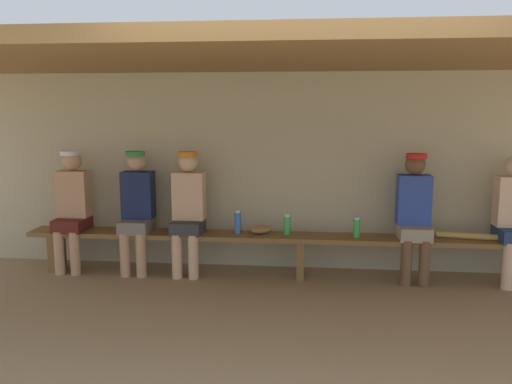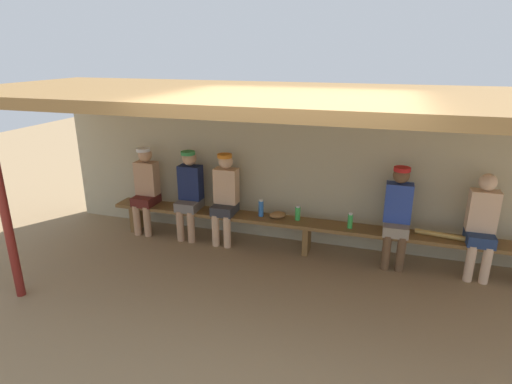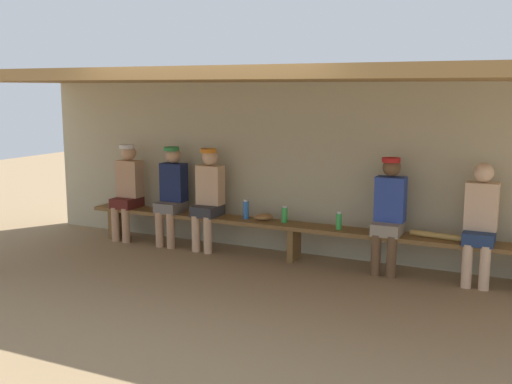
% 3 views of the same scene
% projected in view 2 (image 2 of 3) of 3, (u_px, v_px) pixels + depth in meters
% --- Properties ---
extents(ground_plane, '(24.00, 24.00, 0.00)m').
position_uv_depth(ground_plane, '(280.00, 313.00, 4.64)').
color(ground_plane, '#937754').
extents(back_wall, '(8.00, 0.20, 2.20)m').
position_uv_depth(back_wall, '(315.00, 170.00, 6.10)').
color(back_wall, '#B7AD8C').
rests_on(back_wall, ground).
extents(dugout_roof, '(8.00, 2.80, 0.12)m').
position_uv_depth(dugout_roof, '(299.00, 97.00, 4.55)').
color(dugout_roof, olive).
rests_on(dugout_roof, back_wall).
extents(support_post, '(0.10, 0.10, 2.20)m').
position_uv_depth(support_post, '(4.00, 208.00, 4.63)').
color(support_post, maroon).
rests_on(support_post, ground).
extents(bench, '(6.00, 0.36, 0.46)m').
position_uv_depth(bench, '(307.00, 227.00, 5.92)').
color(bench, brown).
rests_on(bench, ground).
extents(player_in_red, '(0.34, 0.42, 1.34)m').
position_uv_depth(player_in_red, '(189.00, 191.00, 6.31)').
color(player_in_red, slate).
rests_on(player_in_red, ground).
extents(player_in_white, '(0.34, 0.42, 1.34)m').
position_uv_depth(player_in_white, '(397.00, 212.00, 5.48)').
color(player_in_white, gray).
rests_on(player_in_white, ground).
extents(player_leftmost, '(0.34, 0.42, 1.34)m').
position_uv_depth(player_leftmost, '(146.00, 186.00, 6.52)').
color(player_leftmost, '#591E19').
rests_on(player_leftmost, ground).
extents(player_shirtless_tan, '(0.34, 0.42, 1.34)m').
position_uv_depth(player_shirtless_tan, '(225.00, 194.00, 6.15)').
color(player_shirtless_tan, '#333338').
rests_on(player_shirtless_tan, ground).
extents(player_near_post, '(0.34, 0.42, 1.34)m').
position_uv_depth(player_near_post, '(482.00, 222.00, 5.20)').
color(player_near_post, navy).
rests_on(player_near_post, ground).
extents(water_bottle_green, '(0.07, 0.07, 0.21)m').
position_uv_depth(water_bottle_green, '(298.00, 213.00, 5.94)').
color(water_bottle_green, green).
rests_on(water_bottle_green, bench).
extents(water_bottle_orange, '(0.07, 0.07, 0.22)m').
position_uv_depth(water_bottle_orange, '(350.00, 221.00, 5.67)').
color(water_bottle_orange, green).
rests_on(water_bottle_orange, bench).
extents(water_bottle_clear, '(0.07, 0.07, 0.25)m').
position_uv_depth(water_bottle_clear, '(261.00, 208.00, 6.07)').
color(water_bottle_clear, blue).
rests_on(water_bottle_clear, bench).
extents(baseball_glove_worn, '(0.29, 0.27, 0.09)m').
position_uv_depth(baseball_glove_worn, '(278.00, 215.00, 6.04)').
color(baseball_glove_worn, olive).
rests_on(baseball_glove_worn, bench).
extents(baseball_bat, '(0.80, 0.19, 0.07)m').
position_uv_depth(baseball_bat, '(448.00, 236.00, 5.37)').
color(baseball_bat, tan).
rests_on(baseball_bat, bench).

